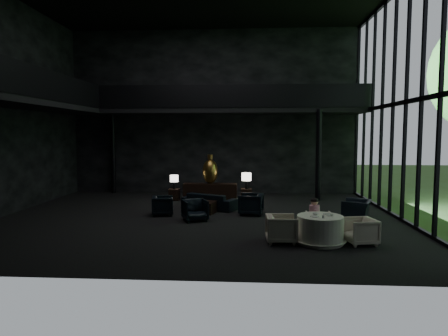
# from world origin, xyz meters

# --- Properties ---
(floor) EXTENTS (14.00, 12.00, 0.02)m
(floor) POSITION_xyz_m (0.00, 0.00, 0.00)
(floor) COLOR black
(floor) RESTS_ON ground
(wall_back) EXTENTS (14.00, 0.04, 8.00)m
(wall_back) POSITION_xyz_m (0.00, 6.00, 4.00)
(wall_back) COLOR black
(wall_back) RESTS_ON ground
(wall_front) EXTENTS (14.00, 0.04, 8.00)m
(wall_front) POSITION_xyz_m (0.00, -6.00, 4.00)
(wall_front) COLOR black
(wall_front) RESTS_ON ground
(wall_left) EXTENTS (0.04, 12.00, 8.00)m
(wall_left) POSITION_xyz_m (-7.00, 0.00, 4.00)
(wall_left) COLOR black
(wall_left) RESTS_ON ground
(curtain_wall) EXTENTS (0.20, 12.00, 8.00)m
(curtain_wall) POSITION_xyz_m (6.95, 0.00, 4.00)
(curtain_wall) COLOR black
(curtain_wall) RESTS_ON ground
(mezzanine_left) EXTENTS (2.00, 12.00, 0.25)m
(mezzanine_left) POSITION_xyz_m (-6.00, 0.00, 4.00)
(mezzanine_left) COLOR black
(mezzanine_left) RESTS_ON wall_left
(mezzanine_back) EXTENTS (12.00, 2.00, 0.25)m
(mezzanine_back) POSITION_xyz_m (1.00, 5.00, 4.00)
(mezzanine_back) COLOR black
(mezzanine_back) RESTS_ON wall_back
(railing_left) EXTENTS (0.06, 12.00, 1.00)m
(railing_left) POSITION_xyz_m (-5.00, 0.00, 4.60)
(railing_left) COLOR black
(railing_left) RESTS_ON mezzanine_left
(railing_back) EXTENTS (12.00, 0.06, 1.00)m
(railing_back) POSITION_xyz_m (1.00, 4.00, 4.60)
(railing_back) COLOR black
(railing_back) RESTS_ON mezzanine_back
(column_nw) EXTENTS (0.24, 0.24, 4.00)m
(column_nw) POSITION_xyz_m (-5.00, 5.70, 2.00)
(column_nw) COLOR black
(column_nw) RESTS_ON floor
(column_ne) EXTENTS (0.24, 0.24, 4.00)m
(column_ne) POSITION_xyz_m (4.80, 4.00, 2.00)
(column_ne) COLOR black
(column_ne) RESTS_ON floor
(console) EXTENTS (2.36, 0.54, 0.75)m
(console) POSITION_xyz_m (0.05, 3.70, 0.38)
(console) COLOR black
(console) RESTS_ON floor
(bronze_urn) EXTENTS (0.69, 0.69, 1.28)m
(bronze_urn) POSITION_xyz_m (0.05, 3.74, 1.30)
(bronze_urn) COLOR #A57929
(bronze_urn) RESTS_ON console
(side_table_left) EXTENTS (0.46, 0.46, 0.51)m
(side_table_left) POSITION_xyz_m (-1.55, 3.67, 0.25)
(side_table_left) COLOR black
(side_table_left) RESTS_ON floor
(table_lamp_left) EXTENTS (0.37, 0.37, 0.61)m
(table_lamp_left) POSITION_xyz_m (-1.55, 3.67, 0.94)
(table_lamp_left) COLOR black
(table_lamp_left) RESTS_ON side_table_left
(side_table_right) EXTENTS (0.49, 0.49, 0.54)m
(side_table_right) POSITION_xyz_m (1.65, 3.69, 0.27)
(side_table_right) COLOR black
(side_table_right) RESTS_ON floor
(table_lamp_right) EXTENTS (0.42, 0.42, 0.71)m
(table_lamp_right) POSITION_xyz_m (1.65, 3.63, 1.04)
(table_lamp_right) COLOR black
(table_lamp_right) RESTS_ON side_table_right
(sofa) EXTENTS (2.27, 1.51, 0.86)m
(sofa) POSITION_xyz_m (0.23, 1.72, 0.43)
(sofa) COLOR black
(sofa) RESTS_ON floor
(lounge_armchair_west) EXTENTS (0.81, 0.85, 0.75)m
(lounge_armchair_west) POSITION_xyz_m (-1.36, 0.41, 0.38)
(lounge_armchair_west) COLOR black
(lounge_armchair_west) RESTS_ON floor
(lounge_armchair_east) EXTENTS (0.98, 1.02, 0.93)m
(lounge_armchair_east) POSITION_xyz_m (1.84, 0.68, 0.46)
(lounge_armchair_east) COLOR black
(lounge_armchair_east) RESTS_ON floor
(lounge_armchair_south) EXTENTS (1.02, 1.00, 0.82)m
(lounge_armchair_south) POSITION_xyz_m (-0.06, -0.44, 0.41)
(lounge_armchair_south) COLOR black
(lounge_armchair_south) RESTS_ON floor
(window_armchair) EXTENTS (0.96, 1.13, 0.84)m
(window_armchair) POSITION_xyz_m (5.49, 0.18, 0.42)
(window_armchair) COLOR black
(window_armchair) RESTS_ON floor
(coffee_table) EXTENTS (1.18, 1.18, 0.43)m
(coffee_table) POSITION_xyz_m (0.04, 1.02, 0.22)
(coffee_table) COLOR black
(coffee_table) RESTS_ON floor
(dining_table) EXTENTS (1.40, 1.40, 0.75)m
(dining_table) POSITION_xyz_m (3.68, -3.01, 0.33)
(dining_table) COLOR white
(dining_table) RESTS_ON floor
(dining_chair_north) EXTENTS (0.70, 0.65, 0.71)m
(dining_chair_north) POSITION_xyz_m (3.81, -2.14, 0.36)
(dining_chair_north) COLOR #B5AAA0
(dining_chair_north) RESTS_ON floor
(dining_chair_east) EXTENTS (0.84, 0.88, 0.77)m
(dining_chair_east) POSITION_xyz_m (4.74, -3.03, 0.39)
(dining_chair_east) COLOR beige
(dining_chair_east) RESTS_ON floor
(dining_chair_west) EXTENTS (0.83, 0.88, 0.87)m
(dining_chair_west) POSITION_xyz_m (2.65, -2.99, 0.44)
(dining_chair_west) COLOR beige
(dining_chair_west) RESTS_ON floor
(child) EXTENTS (0.30, 0.30, 0.64)m
(child) POSITION_xyz_m (3.67, -2.13, 0.77)
(child) COLOR pink
(child) RESTS_ON dining_chair_north
(plate_a) EXTENTS (0.25, 0.25, 0.01)m
(plate_a) POSITION_xyz_m (3.51, -3.14, 0.76)
(plate_a) COLOR white
(plate_a) RESTS_ON dining_table
(plate_b) EXTENTS (0.26, 0.26, 0.02)m
(plate_b) POSITION_xyz_m (3.90, -2.81, 0.76)
(plate_b) COLOR white
(plate_b) RESTS_ON dining_table
(saucer) EXTENTS (0.14, 0.14, 0.01)m
(saucer) POSITION_xyz_m (3.91, -3.03, 0.76)
(saucer) COLOR white
(saucer) RESTS_ON dining_table
(coffee_cup) EXTENTS (0.10, 0.10, 0.06)m
(coffee_cup) POSITION_xyz_m (3.98, -3.05, 0.79)
(coffee_cup) COLOR white
(coffee_cup) RESTS_ON saucer
(cereal_bowl) EXTENTS (0.15, 0.15, 0.08)m
(cereal_bowl) POSITION_xyz_m (3.57, -2.92, 0.79)
(cereal_bowl) COLOR white
(cereal_bowl) RESTS_ON dining_table
(cream_pot) EXTENTS (0.07, 0.07, 0.07)m
(cream_pot) POSITION_xyz_m (3.70, -3.31, 0.79)
(cream_pot) COLOR #99999E
(cream_pot) RESTS_ON dining_table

